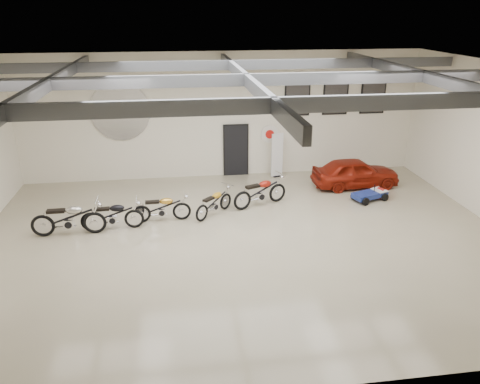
{
  "coord_description": "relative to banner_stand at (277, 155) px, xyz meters",
  "views": [
    {
      "loc": [
        -1.93,
        -12.4,
        6.51
      ],
      "look_at": [
        0.0,
        1.2,
        1.1
      ],
      "focal_mm": 35.0,
      "sensor_mm": 36.0,
      "label": 1
    }
  ],
  "objects": [
    {
      "name": "motorcycle_red",
      "position": [
        -1.22,
        -2.92,
        -0.38
      ],
      "size": [
        2.18,
        1.4,
        1.09
      ],
      "primitive_type": null,
      "rotation": [
        0.0,
        0.0,
        0.39
      ],
      "color": "silver",
      "rests_on": "floor"
    },
    {
      "name": "motorcycle_silver",
      "position": [
        -7.43,
        -4.36,
        -0.35
      ],
      "size": [
        2.19,
        0.69,
        1.14
      ],
      "primitive_type": null,
      "rotation": [
        0.0,
        0.0,
        0.01
      ],
      "color": "silver",
      "rests_on": "floor"
    },
    {
      "name": "banner_stand",
      "position": [
        0.0,
        0.0,
        0.0
      ],
      "size": [
        0.54,
        0.32,
        1.85
      ],
      "primitive_type": null,
      "rotation": [
        0.0,
        0.0,
        0.24
      ],
      "color": "white",
      "rests_on": "floor"
    },
    {
      "name": "go_kart",
      "position": [
        2.93,
        -2.95,
        -0.63
      ],
      "size": [
        1.74,
        1.2,
        0.58
      ],
      "primitive_type": null,
      "rotation": [
        0.0,
        0.0,
        0.33
      ],
      "color": "navy",
      "rests_on": "floor"
    },
    {
      "name": "ceiling_beams",
      "position": [
        -2.14,
        -5.5,
        3.83
      ],
      "size": [
        15.8,
        11.8,
        0.32
      ],
      "primitive_type": null,
      "color": "#4E5155",
      "rests_on": "ceiling"
    },
    {
      "name": "vintage_car",
      "position": [
        2.77,
        -1.55,
        -0.35
      ],
      "size": [
        1.49,
        3.39,
        1.14
      ],
      "primitive_type": "imported",
      "rotation": [
        0.0,
        0.0,
        1.61
      ],
      "color": "maroon",
      "rests_on": "floor"
    },
    {
      "name": "logo_plaque",
      "position": [
        -6.14,
        0.45,
        1.88
      ],
      "size": [
        2.3,
        0.06,
        1.16
      ],
      "primitive_type": null,
      "color": "silver",
      "rests_on": "back_wall"
    },
    {
      "name": "oil_sign",
      "position": [
        -0.24,
        0.45,
        0.78
      ],
      "size": [
        0.72,
        0.1,
        0.72
      ],
      "primitive_type": null,
      "color": "white",
      "rests_on": "back_wall"
    },
    {
      "name": "motorcycle_gold",
      "position": [
        -4.64,
        -3.75,
        -0.44
      ],
      "size": [
        1.88,
        0.64,
        0.97
      ],
      "primitive_type": null,
      "rotation": [
        0.0,
        0.0,
        0.03
      ],
      "color": "silver",
      "rests_on": "floor"
    },
    {
      "name": "motorcycle_yellow",
      "position": [
        -2.91,
        -3.5,
        -0.46
      ],
      "size": [
        1.64,
        1.64,
        0.92
      ],
      "primitive_type": null,
      "rotation": [
        0.0,
        0.0,
        0.79
      ],
      "color": "silver",
      "rests_on": "floor"
    },
    {
      "name": "poster_mid",
      "position": [
        2.46,
        0.46,
        2.18
      ],
      "size": [
        1.05,
        0.08,
        1.35
      ],
      "primitive_type": null,
      "color": "black",
      "rests_on": "back_wall"
    },
    {
      "name": "poster_right",
      "position": [
        4.06,
        0.46,
        2.18
      ],
      "size": [
        1.05,
        0.08,
        1.35
      ],
      "primitive_type": null,
      "color": "black",
      "rests_on": "back_wall"
    },
    {
      "name": "door",
      "position": [
        -1.64,
        0.45,
        0.13
      ],
      "size": [
        0.92,
        0.08,
        2.1
      ],
      "primitive_type": "cube",
      "color": "black",
      "rests_on": "back_wall"
    },
    {
      "name": "back_wall",
      "position": [
        -2.14,
        0.5,
        1.58
      ],
      "size": [
        16.0,
        0.02,
        5.0
      ],
      "primitive_type": "cube",
      "color": "silver",
      "rests_on": "floor"
    },
    {
      "name": "poster_left",
      "position": [
        0.86,
        0.46,
        2.18
      ],
      "size": [
        1.05,
        0.08,
        1.35
      ],
      "primitive_type": null,
      "color": "black",
      "rests_on": "back_wall"
    },
    {
      "name": "floor",
      "position": [
        -2.14,
        -5.5,
        -0.92
      ],
      "size": [
        16.0,
        12.0,
        0.01
      ],
      "primitive_type": "cube",
      "color": "tan",
      "rests_on": "ground"
    },
    {
      "name": "ceiling",
      "position": [
        -2.14,
        -5.5,
        4.08
      ],
      "size": [
        16.0,
        12.0,
        0.01
      ],
      "primitive_type": "cube",
      "color": "gray",
      "rests_on": "back_wall"
    },
    {
      "name": "motorcycle_black",
      "position": [
        -6.16,
        -4.14,
        -0.43
      ],
      "size": [
        1.92,
        0.63,
        0.99
      ],
      "primitive_type": null,
      "rotation": [
        0.0,
        0.0,
        0.02
      ],
      "color": "silver",
      "rests_on": "floor"
    }
  ]
}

